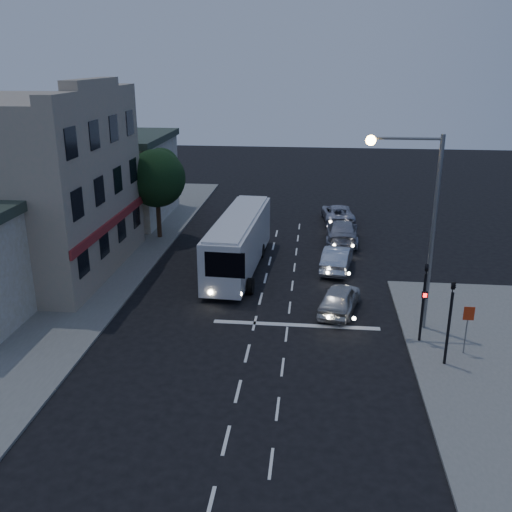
# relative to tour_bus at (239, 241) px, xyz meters

# --- Properties ---
(ground) EXTENTS (120.00, 120.00, 0.00)m
(ground) POSITION_rel_tour_bus_xyz_m (1.74, -9.40, -1.80)
(ground) COLOR black
(sidewalk_far) EXTENTS (12.00, 50.00, 0.12)m
(sidewalk_far) POSITION_rel_tour_bus_xyz_m (-11.26, -1.40, -1.74)
(sidewalk_far) COLOR slate
(sidewalk_far) RESTS_ON ground
(road_markings) EXTENTS (8.00, 30.55, 0.01)m
(road_markings) POSITION_rel_tour_bus_xyz_m (3.03, -6.09, -1.80)
(road_markings) COLOR silver
(road_markings) RESTS_ON ground
(tour_bus) EXTENTS (2.87, 10.97, 3.34)m
(tour_bus) POSITION_rel_tour_bus_xyz_m (0.00, 0.00, 0.00)
(tour_bus) COLOR silver
(tour_bus) RESTS_ON ground
(car_suv) EXTENTS (2.58, 4.38, 1.40)m
(car_suv) POSITION_rel_tour_bus_xyz_m (5.85, -5.60, -1.10)
(car_suv) COLOR #BCBCBC
(car_suv) RESTS_ON ground
(car_sedan_a) EXTENTS (2.19, 4.61, 1.46)m
(car_sedan_a) POSITION_rel_tour_bus_xyz_m (5.90, 0.50, -1.07)
(car_sedan_a) COLOR silver
(car_sedan_a) RESTS_ON ground
(car_sedan_b) EXTENTS (2.32, 5.39, 1.55)m
(car_sedan_b) POSITION_rel_tour_bus_xyz_m (6.39, 5.96, -1.03)
(car_sedan_b) COLOR #9596A2
(car_sedan_b) RESTS_ON ground
(car_sedan_c) EXTENTS (2.65, 5.04, 1.35)m
(car_sedan_c) POSITION_rel_tour_bus_xyz_m (6.26, 11.31, -1.13)
(car_sedan_c) COLOR #A0A2B1
(car_sedan_c) RESTS_ON ground
(traffic_signal_main) EXTENTS (0.25, 0.35, 4.10)m
(traffic_signal_main) POSITION_rel_tour_bus_xyz_m (9.34, -8.62, 0.62)
(traffic_signal_main) COLOR black
(traffic_signal_main) RESTS_ON sidewalk_near
(traffic_signal_side) EXTENTS (0.18, 0.15, 4.10)m
(traffic_signal_side) POSITION_rel_tour_bus_xyz_m (10.04, -10.60, 0.62)
(traffic_signal_side) COLOR black
(traffic_signal_side) RESTS_ON sidewalk_near
(regulatory_sign) EXTENTS (0.45, 0.12, 2.20)m
(regulatory_sign) POSITION_rel_tour_bus_xyz_m (11.04, -9.63, -0.21)
(regulatory_sign) COLOR slate
(regulatory_sign) RESTS_ON sidewalk_near
(streetlight) EXTENTS (3.32, 0.44, 9.00)m
(streetlight) POSITION_rel_tour_bus_xyz_m (9.09, -7.20, 3.93)
(streetlight) COLOR slate
(streetlight) RESTS_ON sidewalk_near
(main_building) EXTENTS (10.12, 12.00, 11.00)m
(main_building) POSITION_rel_tour_bus_xyz_m (-12.22, -1.40, 3.36)
(main_building) COLOR gray
(main_building) RESTS_ON sidewalk_far
(low_building_north) EXTENTS (9.40, 9.40, 6.50)m
(low_building_north) POSITION_rel_tour_bus_xyz_m (-11.76, 10.60, 1.59)
(low_building_north) COLOR tan
(low_building_north) RESTS_ON sidewalk_far
(street_tree) EXTENTS (4.00, 4.00, 6.20)m
(street_tree) POSITION_rel_tour_bus_xyz_m (-6.47, 5.63, 2.69)
(street_tree) COLOR black
(street_tree) RESTS_ON sidewalk_far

